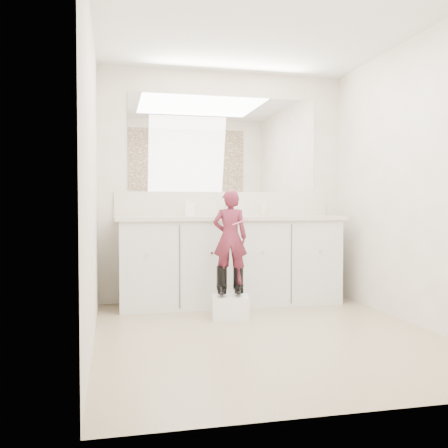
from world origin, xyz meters
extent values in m
plane|color=#817154|center=(0.00, 0.00, 0.00)|extent=(3.00, 3.00, 0.00)
plane|color=white|center=(0.00, 0.00, 2.40)|extent=(3.00, 3.00, 0.00)
plane|color=beige|center=(0.00, 1.50, 1.20)|extent=(2.60, 0.00, 2.60)
plane|color=beige|center=(0.00, -1.50, 1.20)|extent=(2.60, 0.00, 2.60)
plane|color=beige|center=(-1.30, 0.00, 1.20)|extent=(0.00, 3.00, 3.00)
plane|color=beige|center=(1.30, 0.00, 1.20)|extent=(0.00, 3.00, 3.00)
cube|color=silver|center=(0.00, 1.23, 0.42)|extent=(2.20, 0.55, 0.85)
cube|color=beige|center=(0.00, 1.21, 0.87)|extent=(2.28, 0.58, 0.04)
cube|color=beige|center=(0.00, 1.49, 1.02)|extent=(2.28, 0.03, 0.25)
cube|color=white|center=(0.00, 1.49, 1.64)|extent=(2.00, 0.02, 1.00)
cube|color=#472819|center=(0.00, -1.49, 1.65)|extent=(2.00, 0.01, 1.20)
cylinder|color=silver|center=(0.00, 1.38, 0.94)|extent=(0.08, 0.08, 0.10)
imported|color=beige|center=(0.37, 1.25, 0.94)|extent=(0.12, 0.12, 0.11)
imported|color=white|center=(-0.43, 1.21, 0.99)|extent=(0.11, 0.12, 0.21)
cube|color=white|center=(-0.15, 0.59, 0.10)|extent=(0.36, 0.32, 0.20)
imported|color=#9D304B|center=(-0.15, 0.61, 0.72)|extent=(0.33, 0.25, 0.83)
cylinder|color=#EE5C8B|center=(-0.08, 0.53, 0.85)|extent=(0.14, 0.04, 0.06)
camera|label=1|loc=(-1.17, -3.65, 0.99)|focal=40.00mm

